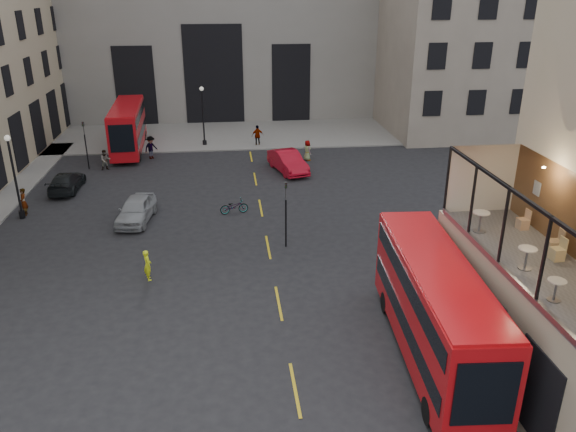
{
  "coord_description": "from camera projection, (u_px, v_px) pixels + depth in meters",
  "views": [
    {
      "loc": [
        -4.12,
        -16.24,
        13.56
      ],
      "look_at": [
        -1.2,
        9.2,
        3.0
      ],
      "focal_mm": 35.0,
      "sensor_mm": 36.0,
      "label": 1
    }
  ],
  "objects": [
    {
      "name": "pedestrian_e",
      "position": [
        23.0,
        202.0,
        35.37
      ],
      "size": [
        0.55,
        0.72,
        1.78
      ],
      "primitive_type": "imported",
      "rotation": [
        0.0,
        0.0,
        4.91
      ],
      "color": "gray",
      "rests_on": "ground"
    },
    {
      "name": "host_frontage",
      "position": [
        527.0,
        322.0,
        20.35
      ],
      "size": [
        3.0,
        11.0,
        4.5
      ],
      "primitive_type": "cube",
      "color": "#BAA98C",
      "rests_on": "ground"
    },
    {
      "name": "cafe_chair_d",
      "position": [
        523.0,
        223.0,
        22.19
      ],
      "size": [
        0.42,
        0.42,
        0.8
      ],
      "color": "tan",
      "rests_on": "cafe_floor"
    },
    {
      "name": "pedestrian_b",
      "position": [
        151.0,
        148.0,
        46.96
      ],
      "size": [
        1.39,
        1.39,
        1.93
      ],
      "primitive_type": "imported",
      "rotation": [
        0.0,
        0.0,
        0.78
      ],
      "color": "gray",
      "rests_on": "ground"
    },
    {
      "name": "pedestrian_c",
      "position": [
        258.0,
        136.0,
        50.73
      ],
      "size": [
        1.18,
        0.66,
        1.9
      ],
      "primitive_type": "imported",
      "rotation": [
        0.0,
        0.0,
        3.33
      ],
      "color": "gray",
      "rests_on": "ground"
    },
    {
      "name": "cafe_table_near",
      "position": [
        556.0,
        287.0,
        17.04
      ],
      "size": [
        0.56,
        0.56,
        0.7
      ],
      "color": "beige",
      "rests_on": "cafe_floor"
    },
    {
      "name": "car_a",
      "position": [
        136.0,
        210.0,
        34.54
      ],
      "size": [
        2.39,
        4.68,
        1.53
      ],
      "primitive_type": "imported",
      "rotation": [
        0.0,
        0.0,
        -0.14
      ],
      "color": "#919598",
      "rests_on": "ground"
    },
    {
      "name": "street_lamp_b",
      "position": [
        203.0,
        120.0,
        50.2
      ],
      "size": [
        0.36,
        0.36,
        5.33
      ],
      "color": "black",
      "rests_on": "ground"
    },
    {
      "name": "cafe_table_far",
      "position": [
        481.0,
        219.0,
        21.83
      ],
      "size": [
        0.65,
        0.65,
        0.82
      ],
      "color": "white",
      "rests_on": "cafe_floor"
    },
    {
      "name": "bicycle",
      "position": [
        234.0,
        206.0,
        35.82
      ],
      "size": [
        1.88,
        0.93,
        0.94
      ],
      "primitive_type": "imported",
      "rotation": [
        0.0,
        0.0,
        1.74
      ],
      "color": "gray",
      "rests_on": "ground"
    },
    {
      "name": "street_lamp_a",
      "position": [
        16.0,
        182.0,
        34.35
      ],
      "size": [
        0.36,
        0.36,
        5.33
      ],
      "color": "black",
      "rests_on": "ground"
    },
    {
      "name": "pedestrian_a",
      "position": [
        105.0,
        160.0,
        44.15
      ],
      "size": [
        0.94,
        0.83,
        1.62
      ],
      "primitive_type": "imported",
      "rotation": [
        0.0,
        0.0,
        0.32
      ],
      "color": "gray",
      "rests_on": "ground"
    },
    {
      "name": "gateway",
      "position": [
        212.0,
        27.0,
        60.49
      ],
      "size": [
        35.0,
        10.6,
        18.0
      ],
      "color": "gray",
      "rests_on": "ground"
    },
    {
      "name": "car_b",
      "position": [
        288.0,
        162.0,
        43.73
      ],
      "size": [
        2.99,
        5.25,
        1.64
      ],
      "primitive_type": "imported",
      "rotation": [
        0.0,
        0.0,
        0.27
      ],
      "color": "#B20B1C",
      "rests_on": "ground"
    },
    {
      "name": "bus_far",
      "position": [
        128.0,
        125.0,
        48.78
      ],
      "size": [
        2.84,
        10.19,
        4.02
      ],
      "color": "#B70C13",
      "rests_on": "ground"
    },
    {
      "name": "car_c",
      "position": [
        66.0,
        182.0,
        39.77
      ],
      "size": [
        1.91,
        4.55,
        1.31
      ],
      "primitive_type": "imported",
      "rotation": [
        0.0,
        0.0,
        3.12
      ],
      "color": "black",
      "rests_on": "ground"
    },
    {
      "name": "cafe_chair_b",
      "position": [
        557.0,
        253.0,
        19.67
      ],
      "size": [
        0.44,
        0.44,
        0.84
      ],
      "color": "#D8BC7D",
      "rests_on": "cafe_floor"
    },
    {
      "name": "ground",
      "position": [
        349.0,
        385.0,
        20.52
      ],
      "size": [
        140.0,
        140.0,
        0.0
      ],
      "primitive_type": "plane",
      "color": "black",
      "rests_on": "ground"
    },
    {
      "name": "cyclist",
      "position": [
        148.0,
        265.0,
        27.62
      ],
      "size": [
        0.55,
        0.67,
        1.59
      ],
      "primitive_type": "imported",
      "rotation": [
        0.0,
        0.0,
        1.92
      ],
      "color": "#EDFF1A",
      "rests_on": "ground"
    },
    {
      "name": "building_right",
      "position": [
        466.0,
        20.0,
        55.38
      ],
      "size": [
        16.6,
        18.6,
        20.0
      ],
      "color": "gray",
      "rests_on": "ground"
    },
    {
      "name": "pavement_far",
      "position": [
        206.0,
        134.0,
        54.77
      ],
      "size": [
        40.0,
        12.0,
        0.12
      ],
      "primitive_type": "cube",
      "color": "slate",
      "rests_on": "ground"
    },
    {
      "name": "pedestrian_d",
      "position": [
        307.0,
        150.0,
        46.57
      ],
      "size": [
        0.81,
        0.97,
        1.7
      ],
      "primitive_type": "imported",
      "rotation": [
        0.0,
        0.0,
        1.96
      ],
      "color": "gray",
      "rests_on": "ground"
    },
    {
      "name": "traffic_light_far",
      "position": [
        85.0,
        139.0,
        43.73
      ],
      "size": [
        0.16,
        0.2,
        3.8
      ],
      "color": "black",
      "rests_on": "ground"
    },
    {
      "name": "bus_near",
      "position": [
        434.0,
        305.0,
        21.28
      ],
      "size": [
        3.01,
        10.42,
        4.11
      ],
      "color": "red",
      "rests_on": "ground"
    },
    {
      "name": "cafe_chair_c",
      "position": [
        554.0,
        246.0,
        20.16
      ],
      "size": [
        0.52,
        0.52,
        0.93
      ],
      "color": "tan",
      "rests_on": "cafe_floor"
    },
    {
      "name": "cafe_floor",
      "position": [
        538.0,
        265.0,
        19.47
      ],
      "size": [
        3.0,
        10.0,
        0.1
      ],
      "primitive_type": "cube",
      "color": "slate",
      "rests_on": "host_frontage"
    },
    {
      "name": "cafe_table_mid",
      "position": [
        527.0,
        255.0,
        18.95
      ],
      "size": [
        0.62,
        0.62,
        0.77
      ],
      "color": "beige",
      "rests_on": "cafe_floor"
    },
    {
      "name": "traffic_light_near",
      "position": [
        286.0,
        206.0,
        30.51
      ],
      "size": [
        0.16,
        0.2,
        3.8
      ],
      "color": "black",
      "rests_on": "ground"
    }
  ]
}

